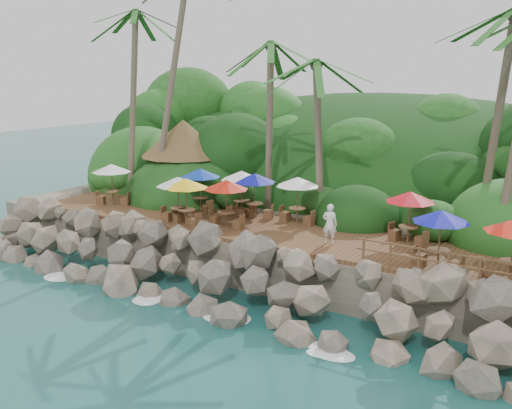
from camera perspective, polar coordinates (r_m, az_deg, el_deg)
The scene contains 12 objects.
ground at distance 24.32m, azimuth -7.62°, elevation -10.60°, with size 140.00×140.00×0.00m, color #19514F.
land_base at distance 37.06m, azimuth 8.19°, elevation -0.54°, with size 32.00×25.20×2.10m, color gray.
jungle_hill at distance 44.10m, azimuth 12.10°, elevation 0.11°, with size 44.80×28.00×15.40m, color #143811.
seawall at distance 25.34m, azimuth -4.81°, elevation -6.72°, with size 29.00×4.00×2.30m, color gray, non-canonical shape.
terrace at distance 28.17m, azimuth 0.00°, elevation -2.38°, with size 26.00×5.00×0.20m, color brown.
jungle_foliage at distance 36.44m, azimuth 7.50°, elevation -2.46°, with size 44.00×16.00×12.00m, color #143811, non-canonical shape.
foam_line at distance 24.52m, azimuth -7.17°, elevation -10.31°, with size 25.20×0.80×0.06m.
palms at distance 29.31m, azimuth 4.30°, elevation 18.12°, with size 26.91×7.38×14.53m.
palapa at distance 34.94m, azimuth -7.21°, elevation 6.56°, with size 5.21×5.21×4.60m.
dining_clusters at distance 27.37m, azimuth 0.81°, elevation 1.57°, with size 23.32×5.37×2.35m.
railing at distance 22.27m, azimuth 18.59°, elevation -5.45°, with size 7.20×0.10×1.00m.
waiter at distance 25.32m, azimuth 7.35°, elevation -1.93°, with size 0.66×0.43×1.81m, color white.
Camera 1 is at (14.33, -17.04, 9.77)m, focal length 40.24 mm.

